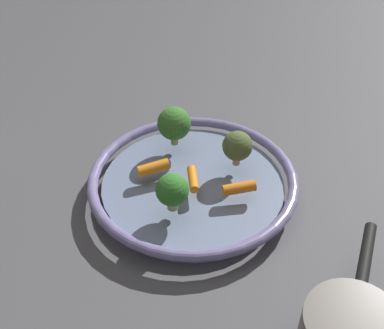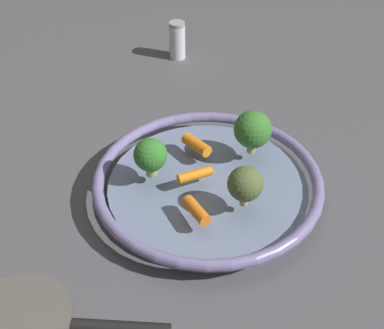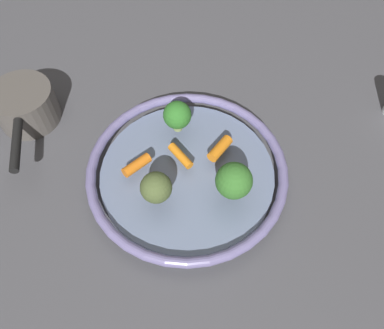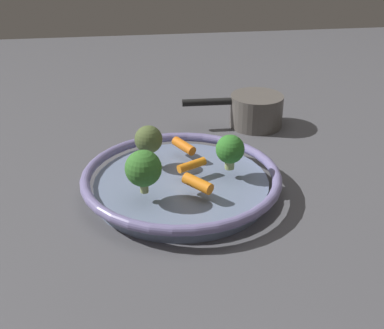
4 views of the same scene
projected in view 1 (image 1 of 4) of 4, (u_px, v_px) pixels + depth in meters
The scene contains 8 objects.
ground_plane at pixel (193, 193), 0.79m from camera, with size 2.41×2.41×0.00m, color #4C4C51.
serving_bowl at pixel (193, 183), 0.78m from camera, with size 0.35×0.35×0.04m.
baby_carrot_left at pixel (239, 188), 0.73m from camera, with size 0.02×0.02×0.05m, color orange.
baby_carrot_right at pixel (154, 168), 0.77m from camera, with size 0.02×0.02×0.05m, color orange.
baby_carrot_back at pixel (193, 179), 0.75m from camera, with size 0.01×0.01×0.05m, color orange.
broccoli_floret_small at pixel (172, 190), 0.68m from camera, with size 0.05×0.05×0.06m.
broccoli_floret_edge at pixel (174, 124), 0.81m from camera, with size 0.06×0.06×0.07m.
broccoli_floret_mid at pixel (237, 146), 0.77m from camera, with size 0.05×0.05×0.06m.
Camera 1 is at (0.21, -0.54, 0.54)m, focal length 43.80 mm.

